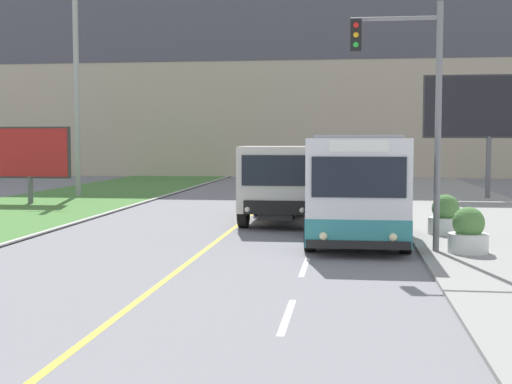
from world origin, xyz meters
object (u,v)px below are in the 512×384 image
Objects in this scene: city_bus at (357,189)px; billboard_large at (490,109)px; utility_pole_far at (76,84)px; billboard_small at (29,154)px; planter_round_second at (446,217)px; traffic_light_mast at (413,96)px; dump_truck at (281,185)px; car_distant at (316,177)px; planter_round_near at (468,233)px.

billboard_large is (6.44, 15.67, 2.86)m from city_bus.
utility_pole_far is 6.01m from billboard_small.
billboard_small is 3.21× the size of planter_round_second.
planter_round_second is (-3.80, -13.85, -3.78)m from billboard_large.
planter_round_second is (1.29, 3.37, -3.39)m from traffic_light_mast.
dump_truck is (-2.53, 4.28, -0.18)m from city_bus.
traffic_light_mast is (3.53, -24.49, 3.30)m from car_distant.
billboard_small is (-11.99, 6.38, 0.93)m from dump_truck.
billboard_small is at bearing 144.35° from planter_round_near.
utility_pole_far is at bearing 135.98° from dump_truck.
car_distant is 1.13× the size of billboard_small.
dump_truck is 14.81m from billboard_large.
traffic_light_mast reaches higher than billboard_small.
car_distant is 3.75× the size of planter_round_near.
dump_truck is at bearing -28.00° from billboard_small.
car_distant is at bearing 95.42° from city_bus.
utility_pole_far reaches higher than city_bus.
planter_round_second is at bearing 91.51° from planter_round_near.
dump_truck is at bearing 154.58° from planter_round_second.
utility_pole_far is at bearing -179.63° from billboard_large.
planter_round_second is at bearing -77.16° from car_distant.
planter_round_near is at bearing -88.49° from planter_round_second.
car_distant reaches higher than planter_round_second.
car_distant is 25.15m from planter_round_near.
traffic_light_mast is 5.50× the size of planter_round_near.
utility_pole_far is at bearing -148.30° from car_distant.
utility_pole_far is 1.82× the size of billboard_large.
utility_pole_far is 9.60× the size of planter_round_second.
billboard_small is (-0.34, -4.88, -3.49)m from utility_pole_far.
city_bus is 3.36m from planter_round_near.
car_distant is 11.87m from billboard_large.
planter_round_near is (5.26, -6.00, -0.75)m from dump_truck.
billboard_large is (8.97, 11.39, 3.04)m from dump_truck.
billboard_large is (5.09, 17.22, 0.39)m from traffic_light_mast.
traffic_light_mast is (3.88, -5.83, 2.66)m from dump_truck.
traffic_light_mast is (1.35, -1.55, 2.47)m from city_bus.
planter_round_near is (1.38, -0.17, -3.41)m from traffic_light_mast.
car_distant is 3.62× the size of planter_round_second.
car_distant is 14.99m from utility_pole_far.
planter_round_near is 0.97× the size of planter_round_second.
billboard_small is at bearing 142.45° from traffic_light_mast.
city_bus reaches higher than dump_truck.
billboard_small reaches higher than planter_round_second.
billboard_large is at bearing 73.54° from traffic_light_mast.
billboard_large is at bearing 74.67° from planter_round_second.
car_distant is at bearing 88.92° from dump_truck.
city_bus is 4.97m from dump_truck.
traffic_light_mast is at bearing -48.88° from city_bus.
dump_truck is 13.61m from billboard_small.
utility_pole_far is 2.99× the size of billboard_small.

